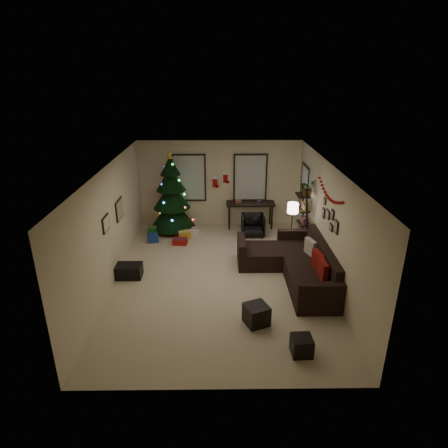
{
  "coord_description": "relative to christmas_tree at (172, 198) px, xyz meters",
  "views": [
    {
      "loc": [
        -0.01,
        -8.11,
        4.64
      ],
      "look_at": [
        0.1,
        0.6,
        1.15
      ],
      "focal_mm": 30.73,
      "sensor_mm": 36.0,
      "label": 1
    }
  ],
  "objects": [
    {
      "name": "art_map",
      "position": [
        -1.02,
        -2.14,
        0.41
      ],
      "size": [
        0.04,
        0.6,
        0.5
      ],
      "color": "black",
      "rests_on": "wall_left"
    },
    {
      "name": "stocking_left",
      "position": [
        1.31,
        0.41,
        0.4
      ],
      "size": [
        0.2,
        0.05,
        0.36
      ],
      "color": "#990F0C",
      "rests_on": "wall_back"
    },
    {
      "name": "art_abstract",
      "position": [
        -1.02,
        -3.32,
        0.5
      ],
      "size": [
        0.04,
        0.45,
        0.35
      ],
      "color": "black",
      "rests_on": "wall_left"
    },
    {
      "name": "ottoman_far",
      "position": [
        2.88,
        -5.66,
        -0.88
      ],
      "size": [
        0.37,
        0.37,
        0.34
      ],
      "primitive_type": "cube",
      "rotation": [
        0.0,
        0.0,
        0.05
      ],
      "color": "black",
      "rests_on": "floor"
    },
    {
      "name": "gallery",
      "position": [
        3.94,
        -3.04,
        0.52
      ],
      "size": [
        0.03,
        1.25,
        0.54
      ],
      "color": "black",
      "rests_on": "wall_right"
    },
    {
      "name": "bookshelf",
      "position": [
        3.76,
        -1.37,
        -0.17
      ],
      "size": [
        0.3,
        0.54,
        1.82
      ],
      "color": "black",
      "rests_on": "floor"
    },
    {
      "name": "window_right_wall",
      "position": [
        3.93,
        -0.42,
        0.45
      ],
      "size": [
        0.06,
        0.9,
        1.3
      ],
      "color": "#728CB2",
      "rests_on": "wall_right"
    },
    {
      "name": "ottoman_near",
      "position": [
        2.16,
        -4.78,
        -0.85
      ],
      "size": [
        0.56,
        0.56,
        0.41
      ],
      "primitive_type": "cube",
      "rotation": [
        0.0,
        0.0,
        0.4
      ],
      "color": "black",
      "rests_on": "floor"
    },
    {
      "name": "ceiling",
      "position": [
        1.46,
        -2.97,
        1.65
      ],
      "size": [
        7.0,
        7.0,
        0.0
      ],
      "primitive_type": "plane",
      "rotation": [
        3.14,
        0.0,
        0.0
      ],
      "color": "white",
      "rests_on": "floor"
    },
    {
      "name": "storage_bin",
      "position": [
        -0.76,
        -2.91,
        -0.89
      ],
      "size": [
        0.64,
        0.43,
        0.32
      ],
      "primitive_type": "cube",
      "rotation": [
        0.0,
        0.0,
        0.0
      ],
      "color": "black",
      "rests_on": "floor"
    },
    {
      "name": "presents",
      "position": [
        0.04,
        -0.65,
        -0.94
      ],
      "size": [
        1.5,
        1.0,
        0.28
      ],
      "rotation": [
        0.0,
        0.0,
        0.3
      ],
      "color": "maroon",
      "rests_on": "floor"
    },
    {
      "name": "desk_chair",
      "position": [
        2.45,
        -0.4,
        -0.73
      ],
      "size": [
        0.63,
        0.59,
        0.64
      ],
      "primitive_type": "imported",
      "rotation": [
        0.0,
        0.0,
        0.01
      ],
      "color": "black",
      "rests_on": "floor"
    },
    {
      "name": "wall_back",
      "position": [
        1.46,
        0.53,
        0.3
      ],
      "size": [
        5.0,
        0.0,
        5.0
      ],
      "primitive_type": "plane",
      "rotation": [
        1.57,
        0.0,
        0.0
      ],
      "color": "beige",
      "rests_on": "floor"
    },
    {
      "name": "floor",
      "position": [
        1.46,
        -2.97,
        -1.05
      ],
      "size": [
        7.0,
        7.0,
        0.0
      ],
      "primitive_type": "plane",
      "color": "beige",
      "rests_on": "ground"
    },
    {
      "name": "stocking_right",
      "position": [
        1.64,
        0.55,
        0.5
      ],
      "size": [
        0.2,
        0.05,
        0.36
      ],
      "color": "#990F0C",
      "rests_on": "wall_back"
    },
    {
      "name": "window_back_left",
      "position": [
        0.51,
        0.5,
        0.5
      ],
      "size": [
        1.05,
        0.06,
        1.5
      ],
      "color": "#728CB2",
      "rests_on": "wall_back"
    },
    {
      "name": "wall_front",
      "position": [
        1.46,
        -6.47,
        0.3
      ],
      "size": [
        5.0,
        0.0,
        5.0
      ],
      "primitive_type": "plane",
      "rotation": [
        -1.57,
        0.0,
        0.0
      ],
      "color": "beige",
      "rests_on": "floor"
    },
    {
      "name": "floor_lamp",
      "position": [
        3.41,
        -1.47,
        0.1
      ],
      "size": [
        0.29,
        0.29,
        1.38
      ],
      "rotation": [
        0.0,
        0.0,
        -0.44
      ],
      "color": "black",
      "rests_on": "floor"
    },
    {
      "name": "christmas_tree",
      "position": [
        0.0,
        0.0,
        0.0
      ],
      "size": [
        1.37,
        1.37,
        2.54
      ],
      "rotation": [
        0.0,
        0.0,
        -0.17
      ],
      "color": "black",
      "rests_on": "floor"
    },
    {
      "name": "pillow_red_b",
      "position": [
        3.67,
        -3.38,
        -0.41
      ],
      "size": [
        0.2,
        0.46,
        0.44
      ],
      "primitive_type": "cube",
      "rotation": [
        0.0,
        0.0,
        0.2
      ],
      "color": "maroon",
      "rests_on": "sofa"
    },
    {
      "name": "wall_right",
      "position": [
        3.96,
        -2.97,
        0.3
      ],
      "size": [
        0.0,
        7.0,
        7.0
      ],
      "primitive_type": "plane",
      "rotation": [
        1.57,
        0.0,
        -1.57
      ],
      "color": "beige",
      "rests_on": "floor"
    },
    {
      "name": "garland",
      "position": [
        3.91,
        -2.91,
        1.04
      ],
      "size": [
        0.08,
        1.9,
        0.3
      ],
      "primitive_type": null,
      "color": "#A5140C",
      "rests_on": "wall_right"
    },
    {
      "name": "wall_left",
      "position": [
        -1.04,
        -2.97,
        0.3
      ],
      "size": [
        0.0,
        7.0,
        7.0
      ],
      "primitive_type": "plane",
      "rotation": [
        1.57,
        0.0,
        1.57
      ],
      "color": "beige",
      "rests_on": "floor"
    },
    {
      "name": "desk",
      "position": [
        2.41,
        0.25,
        -0.33
      ],
      "size": [
        1.51,
        0.54,
        0.81
      ],
      "color": "black",
      "rests_on": "floor"
    },
    {
      "name": "window_back_right",
      "position": [
        2.41,
        0.5,
        0.5
      ],
      "size": [
        1.05,
        0.06,
        1.5
      ],
      "color": "#728CB2",
      "rests_on": "wall_back"
    },
    {
      "name": "sofa",
      "position": [
        3.27,
        -2.89,
        -0.75
      ],
      "size": [
        2.06,
        2.97,
        0.91
      ],
      "color": "black",
      "rests_on": "floor"
    },
    {
      "name": "pillow_cream",
      "position": [
        3.67,
        -2.65,
        -0.42
      ],
      "size": [
        0.24,
        0.43,
        0.41
      ],
      "primitive_type": "cube",
      "rotation": [
        0.0,
        0.0,
        0.31
      ],
      "color": "#C2B29D",
      "rests_on": "sofa"
    },
    {
      "name": "potted_plant",
      "position": [
        3.76,
        -1.45,
        0.8
      ],
      "size": [
        0.69,
        0.69,
        0.58
      ],
      "primitive_type": "imported",
      "rotation": [
        0.0,
        0.0,
        0.75
      ],
      "color": "#4C4C4C",
      "rests_on": "bookshelf"
    },
    {
      "name": "pillow_red_a",
      "position": [
        3.67,
        -3.83,
        -0.41
      ],
      "size": [
        0.13,
        0.45,
        0.44
      ],
      "primitive_type": "cube",
      "rotation": [
        0.0,
        0.0,
        0.04
      ],
      "color": "maroon",
      "rests_on": "sofa"
    }
  ]
}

